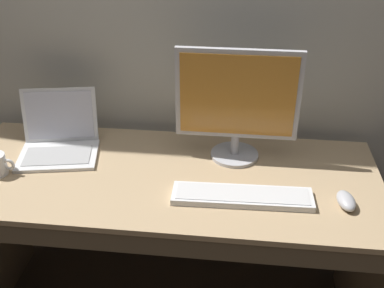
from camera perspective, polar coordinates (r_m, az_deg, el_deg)
desk at (r=1.92m, az=-3.19°, el=-9.26°), size 1.65×0.68×0.78m
laptop_white at (r=2.00m, az=-15.92°, el=0.61°), size 0.36×0.33×0.24m
external_monitor at (r=1.80m, az=5.53°, el=4.98°), size 0.47×0.19×0.46m
wired_keyboard at (r=1.68m, az=6.13°, el=-6.35°), size 0.50×0.14×0.03m
computer_mouse at (r=1.72m, az=18.28°, el=-6.58°), size 0.08×0.12×0.04m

